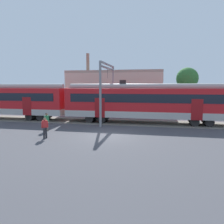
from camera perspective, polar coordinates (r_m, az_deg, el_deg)
name	(u,v)px	position (r m, az deg, el deg)	size (l,w,h in m)	color
ground_plane	(109,136)	(18.05, -0.90, -6.24)	(160.00, 160.00, 0.00)	#424247
track_bed	(55,120)	(27.24, -14.77, -2.00)	(80.00, 4.40, 0.01)	slate
commuter_train	(4,101)	(30.64, -26.41, 2.70)	(56.65, 3.07, 4.73)	#B7B2AD
pedestrian_green	(46,120)	(20.60, -16.75, -2.09)	(0.58, 0.64, 1.67)	#6B6051
pedestrian_red	(45,126)	(17.85, -17.15, -3.45)	(0.51, 0.71, 1.67)	#28282D
catenary_gantry	(107,84)	(24.72, -1.19, 7.37)	(0.24, 6.64, 6.53)	gray
background_building	(115,91)	(34.53, 0.75, 5.39)	(14.66, 5.00, 9.20)	#B2A899
street_tree_right	(187,79)	(37.18, 19.06, 8.26)	(3.45, 3.45, 7.00)	brown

